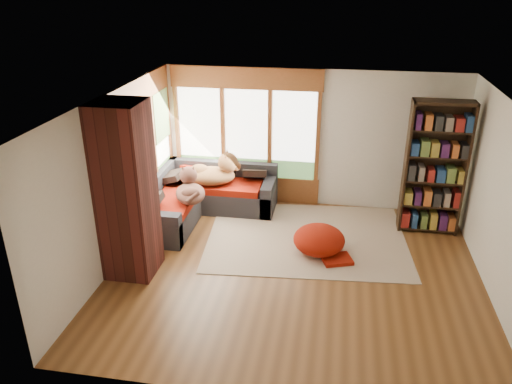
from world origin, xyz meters
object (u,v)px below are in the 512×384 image
(pouf, at_px, (319,239))
(brick_chimney, at_px, (126,192))
(area_rug, at_px, (307,237))
(dog_brindle, at_px, (190,188))
(sectional_sofa, at_px, (199,198))
(dog_tan, at_px, (215,171))
(bookshelf, at_px, (435,169))

(pouf, bearing_deg, brick_chimney, -159.87)
(brick_chimney, relative_size, pouf, 3.14)
(brick_chimney, xyz_separation_m, area_rug, (2.50, 1.44, -1.29))
(area_rug, bearing_deg, dog_brindle, 178.56)
(sectional_sofa, height_order, dog_brindle, dog_brindle)
(brick_chimney, xyz_separation_m, dog_tan, (0.72, 2.23, -0.49))
(area_rug, relative_size, dog_brindle, 3.63)
(sectional_sofa, bearing_deg, pouf, -27.03)
(sectional_sofa, height_order, bookshelf, bookshelf)
(brick_chimney, xyz_separation_m, dog_brindle, (0.46, 1.50, -0.54))
(area_rug, bearing_deg, sectional_sofa, 163.63)
(brick_chimney, relative_size, area_rug, 0.78)
(brick_chimney, bearing_deg, area_rug, 30.01)
(brick_chimney, distance_m, area_rug, 3.16)
(dog_brindle, bearing_deg, bookshelf, -102.69)
(brick_chimney, height_order, dog_brindle, brick_chimney)
(brick_chimney, bearing_deg, bookshelf, 24.61)
(brick_chimney, distance_m, dog_brindle, 1.66)
(dog_tan, bearing_deg, dog_brindle, -115.80)
(bookshelf, xyz_separation_m, pouf, (-1.81, -1.08, -0.92))
(sectional_sofa, bearing_deg, brick_chimney, -104.61)
(pouf, bearing_deg, bookshelf, 30.77)
(bookshelf, bearing_deg, area_rug, -162.70)
(bookshelf, relative_size, dog_brindle, 2.51)
(bookshelf, height_order, dog_tan, bookshelf)
(dog_tan, bearing_deg, area_rug, -30.28)
(bookshelf, xyz_separation_m, dog_tan, (-3.82, 0.15, -0.35))
(area_rug, relative_size, dog_tan, 3.24)
(dog_brindle, bearing_deg, sectional_sofa, -19.47)
(brick_chimney, distance_m, sectional_sofa, 2.32)
(pouf, bearing_deg, area_rug, 116.76)
(bookshelf, bearing_deg, sectional_sofa, -179.56)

